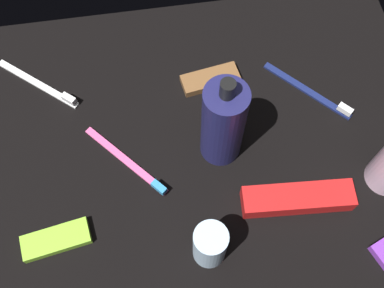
{
  "coord_description": "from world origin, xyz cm",
  "views": [
    {
      "loc": [
        4.88,
        31.85,
        71.5
      ],
      "look_at": [
        0.0,
        0.0,
        3.0
      ],
      "focal_mm": 43.28,
      "sensor_mm": 36.0,
      "label": 1
    }
  ],
  "objects_px": {
    "lotion_bottle": "(224,126)",
    "snack_bar_lime": "(56,240)",
    "snack_bar_brown": "(210,79)",
    "toothbrush_pink": "(131,166)",
    "toothbrush_navy": "(313,93)",
    "toothbrush_white": "(42,85)",
    "deodorant_stick": "(211,245)",
    "toothpaste_box_red": "(297,199)"
  },
  "relations": [
    {
      "from": "deodorant_stick",
      "to": "toothpaste_box_red",
      "type": "height_order",
      "value": "deodorant_stick"
    },
    {
      "from": "lotion_bottle",
      "to": "toothpaste_box_red",
      "type": "xyz_separation_m",
      "value": [
        -0.1,
        0.11,
        -0.07
      ]
    },
    {
      "from": "lotion_bottle",
      "to": "deodorant_stick",
      "type": "bearing_deg",
      "value": 74.48
    },
    {
      "from": "snack_bar_brown",
      "to": "snack_bar_lime",
      "type": "bearing_deg",
      "value": 32.85
    },
    {
      "from": "deodorant_stick",
      "to": "snack_bar_brown",
      "type": "bearing_deg",
      "value": -99.71
    },
    {
      "from": "lotion_bottle",
      "to": "toothbrush_pink",
      "type": "xyz_separation_m",
      "value": [
        0.15,
        0.01,
        -0.08
      ]
    },
    {
      "from": "snack_bar_brown",
      "to": "toothpaste_box_red",
      "type": "bearing_deg",
      "value": 102.74
    },
    {
      "from": "deodorant_stick",
      "to": "toothbrush_pink",
      "type": "bearing_deg",
      "value": -56.1
    },
    {
      "from": "deodorant_stick",
      "to": "toothpaste_box_red",
      "type": "distance_m",
      "value": 0.16
    },
    {
      "from": "toothbrush_pink",
      "to": "snack_bar_lime",
      "type": "distance_m",
      "value": 0.16
    },
    {
      "from": "lotion_bottle",
      "to": "toothbrush_navy",
      "type": "distance_m",
      "value": 0.22
    },
    {
      "from": "toothbrush_pink",
      "to": "snack_bar_lime",
      "type": "bearing_deg",
      "value": 40.33
    },
    {
      "from": "toothpaste_box_red",
      "to": "snack_bar_lime",
      "type": "distance_m",
      "value": 0.38
    },
    {
      "from": "toothbrush_navy",
      "to": "snack_bar_lime",
      "type": "relative_size",
      "value": 1.34
    },
    {
      "from": "lotion_bottle",
      "to": "snack_bar_brown",
      "type": "xyz_separation_m",
      "value": [
        -0.01,
        -0.14,
        -0.08
      ]
    },
    {
      "from": "lotion_bottle",
      "to": "snack_bar_lime",
      "type": "xyz_separation_m",
      "value": [
        0.28,
        0.11,
        -0.08
      ]
    },
    {
      "from": "lotion_bottle",
      "to": "deodorant_stick",
      "type": "height_order",
      "value": "lotion_bottle"
    },
    {
      "from": "lotion_bottle",
      "to": "toothbrush_white",
      "type": "relative_size",
      "value": 1.38
    },
    {
      "from": "lotion_bottle",
      "to": "toothpaste_box_red",
      "type": "relative_size",
      "value": 1.14
    },
    {
      "from": "toothbrush_navy",
      "to": "snack_bar_brown",
      "type": "bearing_deg",
      "value": -17.29
    },
    {
      "from": "lotion_bottle",
      "to": "snack_bar_lime",
      "type": "relative_size",
      "value": 1.93
    },
    {
      "from": "deodorant_stick",
      "to": "toothbrush_white",
      "type": "distance_m",
      "value": 0.42
    },
    {
      "from": "toothbrush_pink",
      "to": "toothpaste_box_red",
      "type": "xyz_separation_m",
      "value": [
        -0.26,
        0.1,
        0.01
      ]
    },
    {
      "from": "deodorant_stick",
      "to": "snack_bar_brown",
      "type": "distance_m",
      "value": 0.31
    },
    {
      "from": "deodorant_stick",
      "to": "toothbrush_navy",
      "type": "height_order",
      "value": "deodorant_stick"
    },
    {
      "from": "toothbrush_pink",
      "to": "toothbrush_white",
      "type": "bearing_deg",
      "value": -51.62
    },
    {
      "from": "toothbrush_pink",
      "to": "deodorant_stick",
      "type": "bearing_deg",
      "value": 123.9
    },
    {
      "from": "snack_bar_lime",
      "to": "toothbrush_navy",
      "type": "bearing_deg",
      "value": -165.74
    },
    {
      "from": "lotion_bottle",
      "to": "toothbrush_white",
      "type": "xyz_separation_m",
      "value": [
        0.3,
        -0.17,
        -0.08
      ]
    },
    {
      "from": "toothpaste_box_red",
      "to": "snack_bar_brown",
      "type": "bearing_deg",
      "value": -64.22
    },
    {
      "from": "snack_bar_brown",
      "to": "toothbrush_pink",
      "type": "bearing_deg",
      "value": 33.86
    },
    {
      "from": "toothbrush_navy",
      "to": "snack_bar_lime",
      "type": "bearing_deg",
      "value": 23.27
    },
    {
      "from": "toothbrush_pink",
      "to": "toothpaste_box_red",
      "type": "bearing_deg",
      "value": 158.65
    },
    {
      "from": "lotion_bottle",
      "to": "toothbrush_white",
      "type": "distance_m",
      "value": 0.35
    },
    {
      "from": "toothbrush_pink",
      "to": "toothbrush_white",
      "type": "relative_size",
      "value": 0.98
    },
    {
      "from": "toothbrush_white",
      "to": "snack_bar_brown",
      "type": "relative_size",
      "value": 1.4
    },
    {
      "from": "lotion_bottle",
      "to": "toothbrush_navy",
      "type": "height_order",
      "value": "lotion_bottle"
    },
    {
      "from": "toothbrush_pink",
      "to": "toothbrush_white",
      "type": "xyz_separation_m",
      "value": [
        0.14,
        -0.18,
        0.0
      ]
    },
    {
      "from": "snack_bar_lime",
      "to": "deodorant_stick",
      "type": "bearing_deg",
      "value": 158.19
    },
    {
      "from": "toothbrush_white",
      "to": "snack_bar_brown",
      "type": "distance_m",
      "value": 0.3
    },
    {
      "from": "toothbrush_navy",
      "to": "snack_bar_lime",
      "type": "distance_m",
      "value": 0.5
    },
    {
      "from": "snack_bar_brown",
      "to": "snack_bar_lime",
      "type": "distance_m",
      "value": 0.38
    }
  ]
}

